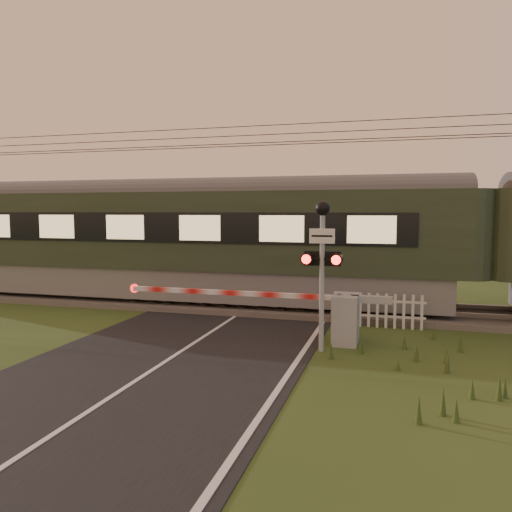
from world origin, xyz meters
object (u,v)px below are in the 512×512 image
(train, at_px, (486,243))
(boom_gate, at_px, (334,315))
(crossing_signal, at_px, (322,249))
(picket_fence, at_px, (377,310))

(train, bearing_deg, boom_gate, -136.55)
(boom_gate, height_order, crossing_signal, crossing_signal)
(boom_gate, distance_m, crossing_signal, 1.96)
(train, height_order, picket_fence, train)
(boom_gate, bearing_deg, train, 43.45)
(train, relative_size, picket_fence, 16.71)
(train, distance_m, crossing_signal, 6.35)
(picket_fence, bearing_deg, train, 31.72)
(train, bearing_deg, crossing_signal, -131.80)
(crossing_signal, bearing_deg, picket_fence, 67.59)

